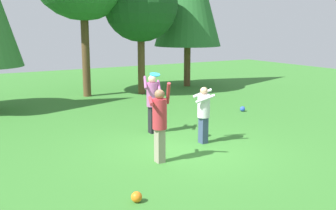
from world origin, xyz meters
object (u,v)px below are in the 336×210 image
Objects in this scene: frisbee at (155,75)px; ball_blue at (243,109)px; person_thrower at (160,119)px; tree_right at (141,5)px; ball_orange at (137,197)px; person_bystander at (204,110)px; person_catcher at (152,99)px.

ball_blue is (4.86, 2.04, -1.82)m from frisbee.
tree_right is at bearing 0.15° from person_thrower.
ball_orange is (-2.05, -3.00, -1.81)m from frisbee.
ball_orange is (-6.91, -5.03, 0.01)m from ball_blue.
tree_right is (3.42, 7.50, 2.16)m from frisbee.
frisbee reaches higher than ball_orange.
ball_orange is at bearing 164.12° from person_thrower.
tree_right is (2.22, 8.04, 3.16)m from person_bystander.
frisbee is 4.06m from ball_orange.
ball_orange reaches higher than ball_blue.
person_bystander reaches higher than ball_orange.
person_bystander is at bearing -144.83° from ball_blue.
person_catcher is 1.78m from person_bystander.
ball_orange is (-1.45, -1.70, -0.94)m from person_thrower.
tree_right is at bearing -179.55° from person_catcher.
person_catcher is 4.56m from ball_blue.
ball_blue is at bearing -120.57° from person_bystander.
ball_orange is at bearing -7.13° from person_catcher.
person_catcher is 9.11× the size of ball_blue.
frisbee is at bearing 0.00° from person_thrower.
tree_right is (4.01, 8.80, 3.03)m from person_thrower.
person_catcher is at bearing 57.97° from ball_orange.
ball_blue is 6.91m from tree_right.
person_thrower is 0.33× the size of tree_right.
ball_orange is at bearing 61.30° from person_bystander.
person_thrower reaches higher than person_catcher.
person_thrower is 2.43m from ball_orange.
frisbee is 8.52m from tree_right.
tree_right reaches higher than person_thrower.
frisbee is 5.57m from ball_blue.
person_catcher is at bearing -167.71° from ball_blue.
frisbee is (-0.50, -1.09, 0.87)m from person_catcher.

